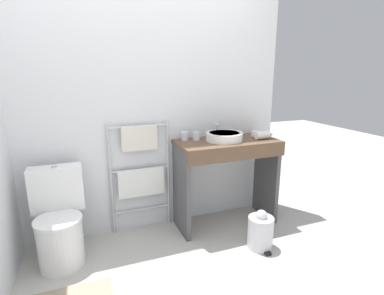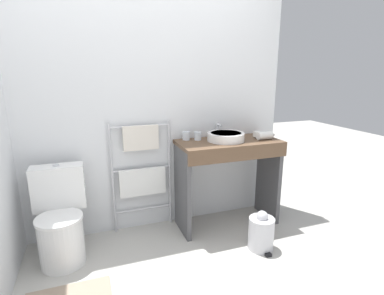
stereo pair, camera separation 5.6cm
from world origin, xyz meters
name	(u,v)px [view 1 (the left image)]	position (x,y,z in m)	size (l,w,h in m)	color
wall_back	(151,101)	(0.00, 1.32, 1.23)	(2.61, 0.12, 2.45)	silver
toilet	(59,223)	(-0.86, 0.94, 0.33)	(0.41, 0.49, 0.76)	white
towel_radiator	(141,167)	(-0.14, 1.20, 0.63)	(0.57, 0.06, 1.05)	silver
vanity_counter	(227,168)	(0.66, 1.01, 0.58)	(0.97, 0.47, 0.86)	brown
sink_basin	(224,136)	(0.63, 1.03, 0.90)	(0.35, 0.35, 0.08)	white
faucet	(216,128)	(0.63, 1.21, 0.95)	(0.02, 0.10, 0.14)	silver
cup_near_wall	(185,136)	(0.29, 1.18, 0.90)	(0.07, 0.07, 0.08)	silver
cup_near_edge	(196,136)	(0.39, 1.15, 0.90)	(0.07, 0.07, 0.08)	silver
hair_dryer	(263,135)	(1.01, 0.96, 0.89)	(0.20, 0.16, 0.08)	white
trash_bin	(260,231)	(0.74, 0.51, 0.15)	(0.22, 0.25, 0.35)	silver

